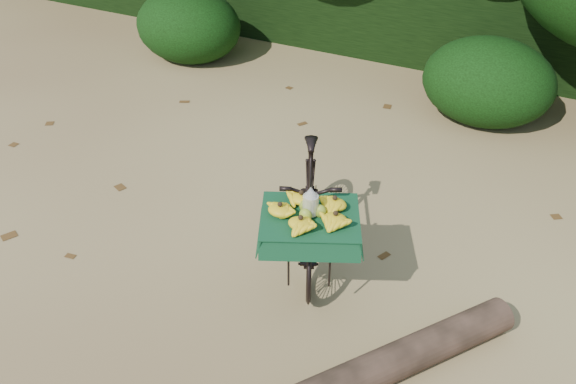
% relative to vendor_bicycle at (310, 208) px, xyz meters
% --- Properties ---
extents(ground, '(80.00, 80.00, 0.00)m').
position_rel_vendor_bicycle_xyz_m(ground, '(-0.64, -0.84, -0.55)').
color(ground, tan).
rests_on(ground, ground).
extents(vendor_bicycle, '(1.32, 1.90, 1.07)m').
position_rel_vendor_bicycle_xyz_m(vendor_bicycle, '(0.00, 0.00, 0.00)').
color(vendor_bicycle, black).
rests_on(vendor_bicycle, ground).
extents(bush_clumps, '(8.80, 1.70, 0.90)m').
position_rel_vendor_bicycle_xyz_m(bush_clumps, '(-0.14, 3.46, -0.10)').
color(bush_clumps, black).
rests_on(bush_clumps, ground).
extents(leaf_litter, '(7.00, 7.30, 0.01)m').
position_rel_vendor_bicycle_xyz_m(leaf_litter, '(-0.64, -0.19, -0.54)').
color(leaf_litter, '#4F3315').
rests_on(leaf_litter, ground).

